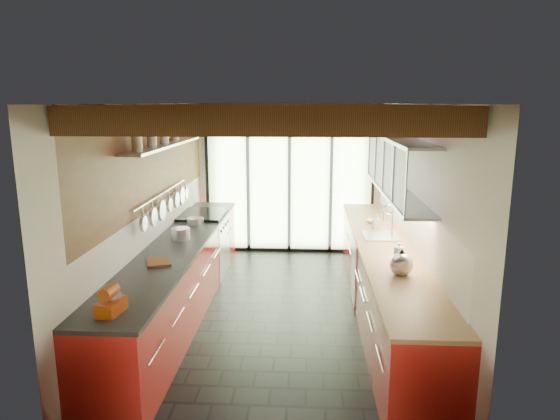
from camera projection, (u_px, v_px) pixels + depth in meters
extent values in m
plane|color=black|center=(281.00, 313.00, 6.33)|extent=(5.50, 5.50, 0.00)
plane|color=silver|center=(289.00, 179.00, 8.74)|extent=(3.20, 0.00, 3.20)
plane|color=silver|center=(258.00, 301.00, 3.37)|extent=(3.20, 0.00, 3.20)
plane|color=silver|center=(151.00, 211.00, 6.14)|extent=(0.00, 5.50, 5.50)
plane|color=silver|center=(414.00, 215.00, 5.96)|extent=(0.00, 5.50, 5.50)
plane|color=#472814|center=(281.00, 104.00, 5.78)|extent=(5.50, 5.50, 0.00)
cube|color=#593316|center=(264.00, 121.00, 3.61)|extent=(3.14, 0.14, 0.22)
cube|color=#593316|center=(273.00, 118.00, 4.49)|extent=(3.14, 0.14, 0.22)
cube|color=#593316|center=(279.00, 115.00, 5.36)|extent=(3.14, 0.14, 0.22)
cube|color=#593316|center=(283.00, 113.00, 6.24)|extent=(3.14, 0.14, 0.22)
cube|color=#593316|center=(286.00, 112.00, 7.12)|extent=(3.14, 0.14, 0.22)
cube|color=#593316|center=(289.00, 111.00, 8.00)|extent=(3.14, 0.14, 0.22)
cube|color=brown|center=(290.00, 118.00, 8.48)|extent=(3.14, 0.06, 0.50)
plane|color=brown|center=(156.00, 155.00, 6.19)|extent=(0.00, 4.90, 4.90)
plane|color=#C6EAAD|center=(289.00, 192.00, 8.77)|extent=(2.90, 0.00, 2.90)
cube|color=black|center=(208.00, 191.00, 8.83)|extent=(0.05, 0.04, 2.15)
cube|color=black|center=(373.00, 193.00, 8.67)|extent=(0.05, 0.04, 2.15)
cube|color=black|center=(289.00, 192.00, 8.72)|extent=(0.06, 0.05, 2.15)
cube|color=black|center=(290.00, 130.00, 8.50)|extent=(2.90, 0.05, 0.06)
cylinder|color=#B4130E|center=(290.00, 118.00, 8.44)|extent=(0.34, 0.04, 0.34)
cylinder|color=beige|center=(289.00, 118.00, 8.42)|extent=(0.28, 0.02, 0.28)
cube|color=red|center=(180.00, 278.00, 6.30)|extent=(0.65, 5.00, 0.88)
cube|color=black|center=(179.00, 243.00, 6.21)|extent=(0.68, 5.00, 0.04)
cube|color=silver|center=(204.00, 246.00, 7.72)|extent=(0.66, 0.90, 0.90)
cube|color=black|center=(203.00, 215.00, 7.62)|extent=(0.65, 0.90, 0.06)
cube|color=red|center=(384.00, 282.00, 6.16)|extent=(0.65, 5.00, 0.88)
cube|color=tan|center=(385.00, 246.00, 6.07)|extent=(0.68, 5.00, 0.04)
cube|color=white|center=(354.00, 271.00, 6.57)|extent=(0.02, 0.60, 0.84)
cube|color=silver|center=(381.00, 236.00, 6.45)|extent=(0.45, 0.52, 0.02)
cylinder|color=silver|center=(393.00, 223.00, 6.41)|extent=(0.02, 0.02, 0.34)
torus|color=silver|center=(389.00, 210.00, 6.37)|extent=(0.14, 0.02, 0.14)
plane|color=silver|center=(384.00, 166.00, 6.16)|extent=(0.00, 3.00, 3.00)
cube|color=#9EA0A5|center=(396.00, 192.00, 6.22)|extent=(0.34, 3.00, 0.03)
cube|color=#9EA0A5|center=(399.00, 138.00, 6.08)|extent=(0.34, 3.00, 0.03)
cylinder|color=silver|center=(162.00, 193.00, 6.39)|extent=(0.02, 2.20, 0.02)
cube|color=silver|center=(165.00, 145.00, 6.16)|extent=(0.28, 2.60, 0.03)
cylinder|color=silver|center=(144.00, 224.00, 5.55)|extent=(0.04, 0.18, 0.18)
cylinder|color=silver|center=(153.00, 217.00, 5.89)|extent=(0.04, 0.22, 0.22)
cylinder|color=silver|center=(162.00, 211.00, 6.24)|extent=(0.04, 0.26, 0.26)
cylinder|color=silver|center=(169.00, 205.00, 6.58)|extent=(0.04, 0.18, 0.18)
cylinder|color=silver|center=(176.00, 200.00, 6.92)|extent=(0.04, 0.22, 0.22)
cylinder|color=silver|center=(182.00, 196.00, 7.21)|extent=(0.04, 0.26, 0.26)
cylinder|color=silver|center=(186.00, 193.00, 7.46)|extent=(0.04, 0.18, 0.18)
cube|color=#B03F0E|center=(111.00, 307.00, 4.08)|extent=(0.19, 0.29, 0.12)
cylinder|color=#B03F0E|center=(109.00, 292.00, 4.03)|extent=(0.13, 0.19, 0.11)
cylinder|color=silver|center=(113.00, 300.00, 4.11)|extent=(0.15, 0.15, 0.12)
cylinder|color=silver|center=(181.00, 234.00, 6.28)|extent=(0.30, 0.30, 0.15)
cylinder|color=silver|center=(195.00, 221.00, 7.09)|extent=(0.24, 0.24, 0.09)
cube|color=brown|center=(159.00, 262.00, 5.37)|extent=(0.34, 0.40, 0.03)
sphere|color=silver|center=(401.00, 263.00, 4.98)|extent=(0.28, 0.28, 0.24)
cone|color=black|center=(402.00, 251.00, 4.96)|extent=(0.10, 0.10, 0.07)
cylinder|color=silver|center=(399.00, 258.00, 5.11)|extent=(0.04, 0.09, 0.05)
cylinder|color=white|center=(399.00, 258.00, 5.14)|extent=(0.14, 0.14, 0.24)
cylinder|color=silver|center=(399.00, 245.00, 5.11)|extent=(0.03, 0.03, 0.04)
imported|color=silver|center=(376.00, 221.00, 6.83)|extent=(0.10, 0.10, 0.20)
imported|color=silver|center=(373.00, 221.00, 7.15)|extent=(0.26, 0.26, 0.05)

